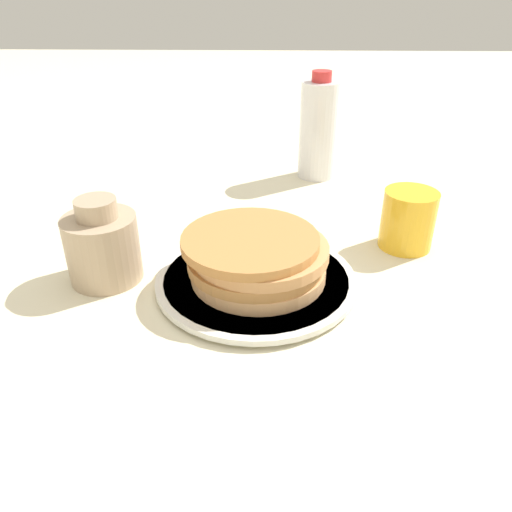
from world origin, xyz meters
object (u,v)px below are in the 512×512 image
water_bottle_near (318,130)px  pancake_stack (256,257)px  plate (256,279)px  cream_jug (102,245)px  juice_glass (408,220)px

water_bottle_near → pancake_stack: bearing=-105.3°
pancake_stack → plate: bearing=116.9°
cream_jug → water_bottle_near: bearing=51.3°
juice_glass → water_bottle_near: water_bottle_near is taller
plate → pancake_stack: pancake_stack is taller
cream_jug → water_bottle_near: water_bottle_near is taller
plate → cream_jug: bearing=176.7°
plate → cream_jug: cream_jug is taller
water_bottle_near → cream_jug: bearing=-128.7°
pancake_stack → cream_jug: bearing=176.4°
juice_glass → pancake_stack: bearing=-153.1°
pancake_stack → juice_glass: juice_glass is taller
cream_jug → pancake_stack: bearing=-3.6°
pancake_stack → cream_jug: size_ratio=1.64×
juice_glass → cream_jug: bearing=-166.8°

